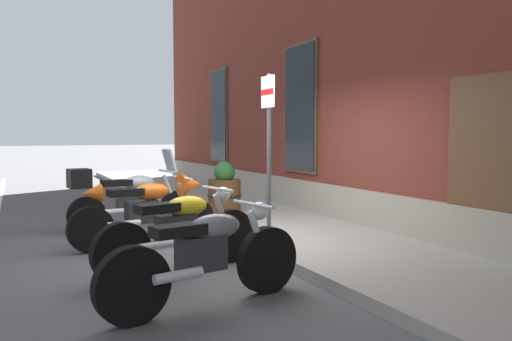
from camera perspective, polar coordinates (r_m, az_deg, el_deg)
ground_plane at (r=7.18m, az=-1.62°, el=-8.70°), size 140.00×140.00×0.00m
sidewalk at (r=7.68m, az=6.11°, el=-7.37°), size 27.75×2.24×0.13m
motorcycle_silver_touring at (r=8.64m, az=-14.38°, el=-2.89°), size 0.68×2.14×1.34m
motorcycle_orange_sport at (r=7.43m, az=-11.72°, el=-3.97°), size 0.64×2.16×1.02m
motorcycle_yellow_naked at (r=5.94m, az=-8.42°, el=-6.72°), size 0.74×2.07×0.95m
motorcycle_grey_naked at (r=4.73m, az=-5.46°, el=-9.57°), size 0.69×2.08×0.93m
parking_sign at (r=7.12m, az=1.41°, el=4.36°), size 0.36×0.07×2.30m
barrel_planter at (r=9.61m, az=-3.57°, el=-2.26°), size 0.64×0.64×0.94m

